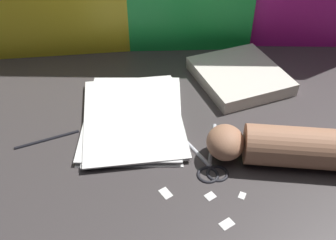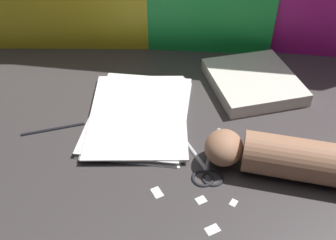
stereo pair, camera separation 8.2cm
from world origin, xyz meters
name	(u,v)px [view 1 (the left image)]	position (x,y,z in m)	size (l,w,h in m)	color
ground_plane	(174,136)	(0.00, 0.00, 0.00)	(6.00, 6.00, 0.00)	#3D3838
paper_stack	(133,117)	(-0.09, 0.07, 0.01)	(0.25, 0.33, 0.02)	white
book_closed	(240,76)	(0.20, 0.20, 0.02)	(0.26, 0.27, 0.03)	silver
scissors	(208,161)	(0.06, -0.09, 0.00)	(0.11, 0.18, 0.01)	silver
hand_forearm	(290,147)	(0.22, -0.10, 0.04)	(0.33, 0.15, 0.08)	#A87556
paper_scrap_near	(242,195)	(0.11, -0.18, 0.00)	(0.02, 0.02, 0.00)	white
paper_scrap_mid	(227,224)	(0.07, -0.24, 0.00)	(0.03, 0.03, 0.00)	white
paper_scrap_far	(166,193)	(-0.04, -0.16, 0.00)	(0.03, 0.03, 0.00)	white
paper_scrap_side	(210,196)	(0.05, -0.18, 0.00)	(0.02, 0.02, 0.00)	white
pen	(47,139)	(-0.28, 0.02, 0.00)	(0.14, 0.05, 0.01)	black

